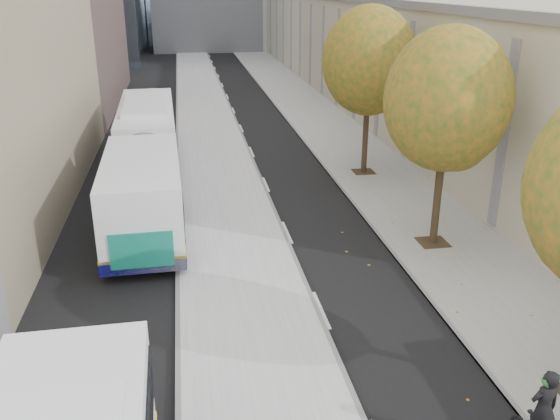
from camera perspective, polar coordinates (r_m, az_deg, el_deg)
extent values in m
cube|color=#A9A9A9|center=(33.54, -6.35, 5.08)|extent=(4.25, 150.00, 0.15)
cube|color=gray|center=(34.85, 6.96, 5.61)|extent=(4.75, 150.00, 0.08)
cube|color=gray|center=(64.90, 9.93, 16.19)|extent=(18.00, 92.00, 8.00)
cylinder|color=black|center=(22.51, 14.88, 0.89)|extent=(0.28, 0.28, 3.38)
sphere|color=#264F1B|center=(21.56, 15.81, 10.19)|extent=(4.40, 4.40, 4.40)
cylinder|color=black|center=(30.54, 8.21, 6.81)|extent=(0.28, 0.28, 3.51)
sphere|color=#264F1B|center=(29.83, 8.60, 14.01)|extent=(4.60, 4.60, 4.60)
cube|color=silver|center=(28.49, -12.72, 4.97)|extent=(3.29, 19.28, 3.20)
cube|color=black|center=(28.33, -12.82, 6.11)|extent=(3.33, 18.51, 1.11)
cube|color=#127761|center=(19.62, -13.91, -3.78)|extent=(2.03, 0.11, 1.24)
imported|color=black|center=(13.46, 24.03, -17.07)|extent=(0.68, 0.48, 1.78)
sphere|color=#2E7C37|center=(13.08, 24.48, -14.74)|extent=(0.28, 0.28, 0.28)
imported|color=silver|center=(49.31, -12.16, 10.61)|extent=(1.79, 3.93, 1.31)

